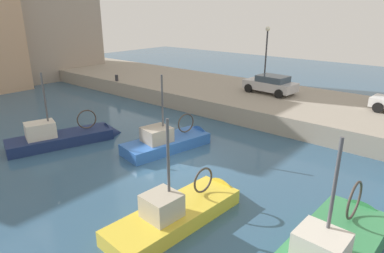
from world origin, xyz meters
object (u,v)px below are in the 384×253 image
at_px(fishing_boat_blue, 172,145).
at_px(quay_streetlamp, 266,48).
at_px(parked_car_silver, 271,84).
at_px(mooring_bollard_mid, 117,78).
at_px(fishing_boat_green, 335,252).
at_px(fishing_boat_yellow, 183,215).
at_px(fishing_boat_navy, 67,141).

bearing_deg(fishing_boat_blue, quay_streetlamp, 3.51).
relative_size(parked_car_silver, mooring_bollard_mid, 7.29).
relative_size(fishing_boat_blue, fishing_boat_green, 0.96).
distance_m(fishing_boat_yellow, mooring_bollard_mid, 20.15).
bearing_deg(quay_streetlamp, parked_car_silver, -132.52).
xyz_separation_m(fishing_boat_blue, parked_car_silver, (10.48, -0.40, 1.78)).
xyz_separation_m(fishing_boat_navy, fishing_boat_green, (0.38, -14.86, -0.02)).
xyz_separation_m(fishing_boat_blue, quay_streetlamp, (11.48, 0.70, 4.33)).
relative_size(fishing_boat_green, parked_car_silver, 1.51).
bearing_deg(mooring_bollard_mid, fishing_boat_navy, -141.96).
height_order(fishing_boat_blue, fishing_boat_green, fishing_boat_green).
xyz_separation_m(fishing_boat_yellow, quay_streetlamp, (16.09, 5.61, 4.35)).
bearing_deg(fishing_boat_yellow, quay_streetlamp, 19.24).
bearing_deg(fishing_boat_navy, fishing_boat_green, -88.52).
height_order(fishing_boat_green, fishing_boat_yellow, fishing_boat_green).
xyz_separation_m(parked_car_silver, quay_streetlamp, (1.01, 1.10, 2.55)).
height_order(fishing_boat_navy, parked_car_silver, fishing_boat_navy).
bearing_deg(parked_car_silver, fishing_boat_yellow, -163.33).
bearing_deg(fishing_boat_blue, mooring_bollard_mid, 64.56).
xyz_separation_m(mooring_bollard_mid, quay_streetlamp, (5.65, -11.56, 2.98)).
distance_m(fishing_boat_green, quay_streetlamp, 18.47).
height_order(fishing_boat_navy, quay_streetlamp, quay_streetlamp).
bearing_deg(fishing_boat_navy, fishing_boat_blue, -55.66).
bearing_deg(fishing_boat_yellow, fishing_boat_blue, 46.83).
bearing_deg(fishing_boat_yellow, fishing_boat_navy, 83.23).
relative_size(fishing_boat_yellow, quay_streetlamp, 1.28).
height_order(fishing_boat_blue, mooring_bollard_mid, fishing_boat_blue).
xyz_separation_m(fishing_boat_navy, mooring_bollard_mid, (9.26, 7.25, 1.34)).
distance_m(fishing_boat_blue, mooring_bollard_mid, 13.65).
distance_m(fishing_boat_blue, parked_car_silver, 10.63).
relative_size(fishing_boat_navy, fishing_boat_yellow, 1.06).
xyz_separation_m(fishing_boat_blue, fishing_boat_yellow, (-4.61, -4.91, -0.02)).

